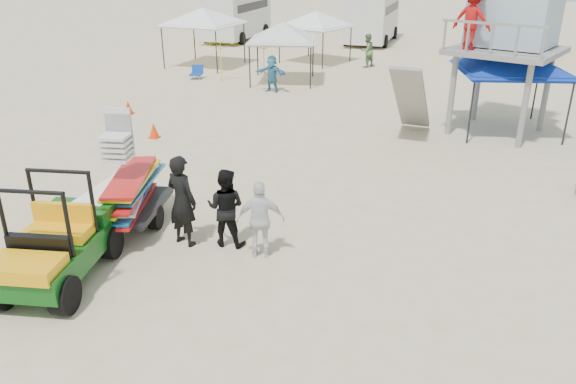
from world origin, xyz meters
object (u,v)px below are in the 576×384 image
(surf_trailer, at_px, (125,187))
(canopy_blue, at_px, (513,50))
(man_left, at_px, (182,201))
(lifeguard_tower, at_px, (508,16))
(utility_cart, at_px, (52,237))

(surf_trailer, bearing_deg, canopy_blue, 52.07)
(man_left, distance_m, lifeguard_tower, 12.35)
(utility_cart, distance_m, surf_trailer, 2.34)
(surf_trailer, xyz_separation_m, man_left, (1.52, -0.30, 0.01))
(lifeguard_tower, height_order, canopy_blue, lifeguard_tower)
(lifeguard_tower, bearing_deg, man_left, -120.59)
(utility_cart, relative_size, man_left, 1.46)
(man_left, bearing_deg, surf_trailer, 4.92)
(surf_trailer, xyz_separation_m, lifeguard_tower, (7.64, 10.06, 2.78))
(utility_cart, bearing_deg, surf_trailer, 89.84)
(canopy_blue, bearing_deg, surf_trailer, -127.93)
(surf_trailer, bearing_deg, lifeguard_tower, 52.79)
(man_left, relative_size, canopy_blue, 0.51)
(utility_cart, relative_size, surf_trailer, 1.04)
(man_left, bearing_deg, lifeguard_tower, -104.47)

